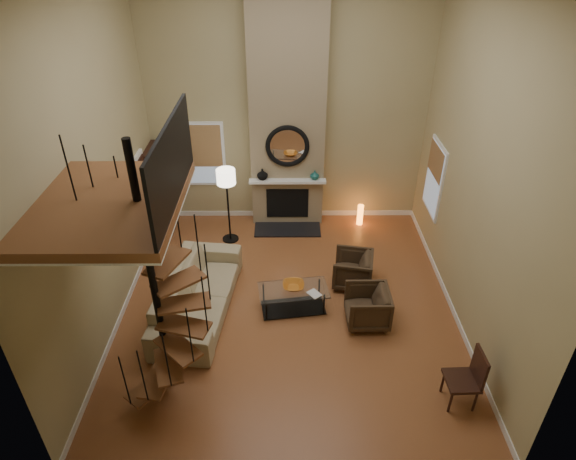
{
  "coord_description": "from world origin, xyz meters",
  "views": [
    {
      "loc": [
        -0.04,
        -6.89,
        6.08
      ],
      "look_at": [
        0.0,
        0.4,
        1.4
      ],
      "focal_mm": 30.57,
      "sensor_mm": 36.0,
      "label": 1
    }
  ],
  "objects_px": {
    "armchair_far": "(371,307)",
    "coffee_table": "(293,297)",
    "hutch": "(162,190)",
    "floor_lamp": "(226,183)",
    "side_chair": "(469,376)",
    "sofa": "(198,292)",
    "accent_lamp": "(360,215)",
    "armchair_near": "(356,270)"
  },
  "relations": [
    {
      "from": "armchair_far",
      "to": "coffee_table",
      "type": "relative_size",
      "value": 0.57
    },
    {
      "from": "hutch",
      "to": "coffee_table",
      "type": "distance_m",
      "value": 4.14
    },
    {
      "from": "coffee_table",
      "to": "floor_lamp",
      "type": "height_order",
      "value": "floor_lamp"
    },
    {
      "from": "hutch",
      "to": "coffee_table",
      "type": "relative_size",
      "value": 1.52
    },
    {
      "from": "side_chair",
      "to": "coffee_table",
      "type": "bearing_deg",
      "value": 140.58
    },
    {
      "from": "sofa",
      "to": "accent_lamp",
      "type": "relative_size",
      "value": 5.55
    },
    {
      "from": "accent_lamp",
      "to": "armchair_near",
      "type": "bearing_deg",
      "value": -99.48
    },
    {
      "from": "floor_lamp",
      "to": "side_chair",
      "type": "xyz_separation_m",
      "value": [
        3.85,
        -4.35,
        -0.89
      ]
    },
    {
      "from": "sofa",
      "to": "armchair_far",
      "type": "relative_size",
      "value": 3.65
    },
    {
      "from": "armchair_near",
      "to": "side_chair",
      "type": "xyz_separation_m",
      "value": [
        1.27,
        -2.74,
        0.17
      ]
    },
    {
      "from": "hutch",
      "to": "side_chair",
      "type": "distance_m",
      "value": 7.3
    },
    {
      "from": "armchair_far",
      "to": "accent_lamp",
      "type": "height_order",
      "value": "armchair_far"
    },
    {
      "from": "floor_lamp",
      "to": "hutch",
      "type": "bearing_deg",
      "value": 159.6
    },
    {
      "from": "accent_lamp",
      "to": "floor_lamp",
      "type": "bearing_deg",
      "value": -167.91
    },
    {
      "from": "hutch",
      "to": "armchair_far",
      "type": "height_order",
      "value": "hutch"
    },
    {
      "from": "hutch",
      "to": "sofa",
      "type": "height_order",
      "value": "hutch"
    },
    {
      "from": "side_chair",
      "to": "armchair_far",
      "type": "bearing_deg",
      "value": 123.79
    },
    {
      "from": "sofa",
      "to": "side_chair",
      "type": "height_order",
      "value": "side_chair"
    },
    {
      "from": "sofa",
      "to": "armchair_near",
      "type": "xyz_separation_m",
      "value": [
        2.94,
        0.7,
        -0.04
      ]
    },
    {
      "from": "sofa",
      "to": "accent_lamp",
      "type": "distance_m",
      "value": 4.43
    },
    {
      "from": "sofa",
      "to": "coffee_table",
      "type": "height_order",
      "value": "sofa"
    },
    {
      "from": "coffee_table",
      "to": "armchair_far",
      "type": "bearing_deg",
      "value": -14.51
    },
    {
      "from": "armchair_near",
      "to": "coffee_table",
      "type": "distance_m",
      "value": 1.41
    },
    {
      "from": "accent_lamp",
      "to": "hutch",
      "type": "bearing_deg",
      "value": -179.19
    },
    {
      "from": "sofa",
      "to": "coffee_table",
      "type": "distance_m",
      "value": 1.72
    },
    {
      "from": "coffee_table",
      "to": "side_chair",
      "type": "distance_m",
      "value": 3.22
    },
    {
      "from": "coffee_table",
      "to": "accent_lamp",
      "type": "distance_m",
      "value": 3.34
    },
    {
      "from": "coffee_table",
      "to": "side_chair",
      "type": "xyz_separation_m",
      "value": [
        2.48,
        -2.04,
        0.24
      ]
    },
    {
      "from": "armchair_near",
      "to": "side_chair",
      "type": "relative_size",
      "value": 0.76
    },
    {
      "from": "hutch",
      "to": "accent_lamp",
      "type": "xyz_separation_m",
      "value": [
        4.49,
        0.06,
        -0.7
      ]
    },
    {
      "from": "coffee_table",
      "to": "side_chair",
      "type": "bearing_deg",
      "value": -39.42
    },
    {
      "from": "coffee_table",
      "to": "floor_lamp",
      "type": "xyz_separation_m",
      "value": [
        -1.37,
        2.3,
        1.13
      ]
    },
    {
      "from": "armchair_far",
      "to": "accent_lamp",
      "type": "distance_m",
      "value": 3.3
    },
    {
      "from": "armchair_far",
      "to": "coffee_table",
      "type": "distance_m",
      "value": 1.4
    },
    {
      "from": "sofa",
      "to": "side_chair",
      "type": "relative_size",
      "value": 2.8
    },
    {
      "from": "sofa",
      "to": "floor_lamp",
      "type": "bearing_deg",
      "value": -2.29
    },
    {
      "from": "coffee_table",
      "to": "accent_lamp",
      "type": "bearing_deg",
      "value": 61.58
    },
    {
      "from": "accent_lamp",
      "to": "side_chair",
      "type": "relative_size",
      "value": 0.5
    },
    {
      "from": "hutch",
      "to": "floor_lamp",
      "type": "bearing_deg",
      "value": -20.4
    },
    {
      "from": "hutch",
      "to": "armchair_far",
      "type": "xyz_separation_m",
      "value": [
        4.25,
        -3.22,
        -0.6
      ]
    },
    {
      "from": "floor_lamp",
      "to": "sofa",
      "type": "bearing_deg",
      "value": -98.76
    },
    {
      "from": "hutch",
      "to": "armchair_far",
      "type": "bearing_deg",
      "value": -37.19
    }
  ]
}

